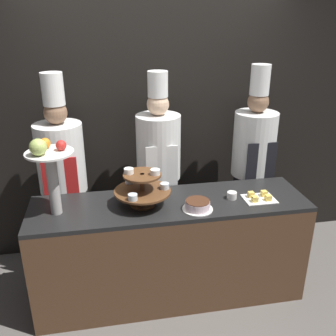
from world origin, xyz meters
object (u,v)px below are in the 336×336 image
Objects in this scene: cake_square_tray at (259,197)px; chef_left at (63,174)px; cup_white at (232,195)px; chef_center_right at (253,159)px; fruit_pedestal at (49,164)px; chef_center_left at (159,165)px; cake_round at (198,205)px; tiered_stand at (142,187)px.

chef_left is at bearing 159.66° from cake_square_tray.
cup_white reaches higher than cake_square_tray.
cake_square_tray is at bearing -106.71° from chef_center_right.
fruit_pedestal is at bearing -92.57° from chef_left.
cake_square_tray is 0.14× the size of chef_center_left.
fruit_pedestal is at bearing -163.44° from chef_center_right.
cup_white is 0.22m from cake_square_tray.
chef_center_right is (1.76, 0.52, -0.29)m from fruit_pedestal.
chef_left is 1.01× the size of chef_center_left.
fruit_pedestal is at bearing -148.76° from chef_center_left.
cup_white is at bearing -126.24° from chef_center_right.
cake_round is 0.54m from cake_square_tray.
chef_center_right is at bearing 73.29° from cake_square_tray.
cake_round is 0.13× the size of chef_center_right.
tiered_stand reaches higher than cup_white.
chef_center_right is (0.17, 0.58, 0.09)m from cake_square_tray.
chef_left is at bearing -180.00° from chef_center_left.
chef_left reaches higher than tiered_stand.
cake_round is at bearing -73.58° from chef_center_left.
tiered_stand reaches higher than cake_round.
chef_center_left is (0.21, 0.50, -0.03)m from tiered_stand.
fruit_pedestal is 0.60m from chef_left.
chef_left is at bearing 147.60° from cake_round.
chef_center_right is (0.90, -0.00, -0.01)m from chef_center_left.
cake_square_tray is 0.14× the size of chef_left.
tiered_stand is 0.73× the size of fruit_pedestal.
cake_round is at bearing -7.12° from fruit_pedestal.
chef_left is 0.99× the size of chef_center_right.
chef_center_left is (0.84, 0.00, 0.02)m from chef_left.
tiered_stand is at bearing 158.98° from cake_round.
cake_square_tray is (1.59, -0.06, -0.38)m from fruit_pedestal.
fruit_pedestal is 1.12m from cake_round.
tiered_stand is 0.94m from cake_square_tray.
chef_center_right is at bearing 42.95° from cake_round.
cup_white is at bearing -21.37° from chef_left.
chef_left is (-0.63, 0.50, -0.05)m from tiered_stand.
cake_round is 0.97m from chef_center_right.
fruit_pedestal is at bearing -178.16° from tiered_stand.
cup_white is at bearing -0.19° from fruit_pedestal.
cup_white is at bearing 21.88° from cake_round.
tiered_stand is 0.70m from fruit_pedestal.
tiered_stand is 0.24× the size of chef_left.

